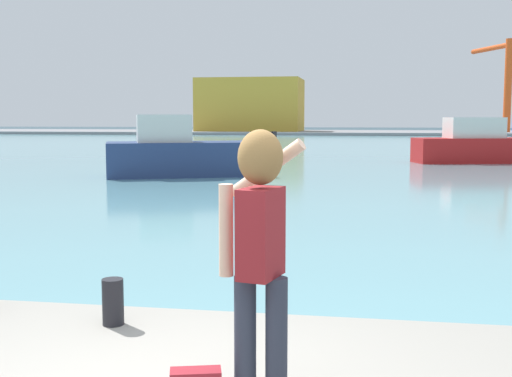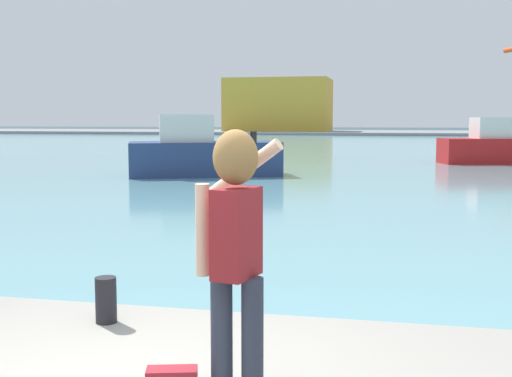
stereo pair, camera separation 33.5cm
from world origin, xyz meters
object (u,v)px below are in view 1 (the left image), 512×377
Objects in this scene: harbor_bollard at (113,302)px; warehouse_left at (251,105)px; person_photographer at (260,238)px; boat_moored at (180,154)px; boat_moored_2 at (489,146)px; port_crane at (503,75)px.

harbor_bollard is 91.63m from warehouse_left.
person_photographer is 0.27× the size of boat_moored.
warehouse_left is (-14.87, 90.34, 3.55)m from harbor_bollard.
boat_moored reaches higher than boat_moored_2.
warehouse_left is at bearing 177.44° from port_crane.
harbor_bollard is at bearing 62.31° from person_photographer.
person_photographer is 31.61m from boat_moored_2.
person_photographer is 2.21m from harbor_bollard.
warehouse_left is at bearing 96.60° from boat_moored_2.
port_crane is (18.83, 90.11, 6.58)m from person_photographer.
person_photographer is 0.12× the size of warehouse_left.
harbor_bollard is at bearing -96.77° from boat_moored.
person_photographer is 4.25× the size of harbor_bollard.
boat_moored_2 is at bearing -69.11° from warehouse_left.
person_photographer is 21.82m from boat_moored.
boat_moored_2 is at bearing 74.21° from harbor_bollard.
port_crane reaches higher than boat_moored_2.
port_crane reaches higher than boat_moored.
port_crane is at bearing -2.56° from warehouse_left.
person_photographer is 93.18m from warehouse_left.
boat_moored_2 reaches higher than person_photographer.
person_photographer reaches higher than harbor_bollard.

